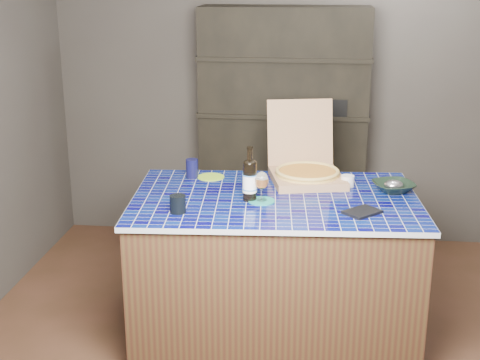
# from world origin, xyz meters

# --- Properties ---
(room) EXTENTS (3.50, 3.50, 3.50)m
(room) POSITION_xyz_m (0.00, 0.00, 1.25)
(room) COLOR brown
(room) RESTS_ON ground
(shelving_unit) EXTENTS (1.20, 0.41, 1.80)m
(shelving_unit) POSITION_xyz_m (0.00, 1.53, 0.90)
(shelving_unit) COLOR black
(shelving_unit) RESTS_ON floor
(kitchen_island) EXTENTS (1.62, 1.09, 0.85)m
(kitchen_island) POSITION_xyz_m (0.03, 0.17, 0.43)
(kitchen_island) COLOR #423019
(kitchen_island) RESTS_ON floor
(pizza_box) EXTENTS (0.50, 0.57, 0.44)m
(pizza_box) POSITION_xyz_m (0.19, 0.49, 0.92)
(pizza_box) COLOR tan
(pizza_box) RESTS_ON kitchen_island
(mead_bottle) EXTENTS (0.08, 0.08, 0.30)m
(mead_bottle) POSITION_xyz_m (-0.10, 0.10, 0.97)
(mead_bottle) COLOR black
(mead_bottle) RESTS_ON kitchen_island
(teal_trivet) EXTENTS (0.14, 0.14, 0.01)m
(teal_trivet) POSITION_xyz_m (-0.04, 0.09, 0.86)
(teal_trivet) COLOR #198677
(teal_trivet) RESTS_ON kitchen_island
(wine_glass) EXTENTS (0.07, 0.07, 0.16)m
(wine_glass) POSITION_xyz_m (-0.04, 0.09, 0.97)
(wine_glass) COLOR white
(wine_glass) RESTS_ON teal_trivet
(tumbler) EXTENTS (0.08, 0.08, 0.09)m
(tumbler) POSITION_xyz_m (-0.45, -0.13, 0.90)
(tumbler) COLOR black
(tumbler) RESTS_ON kitchen_island
(dvd_case) EXTENTS (0.22, 0.22, 0.01)m
(dvd_case) POSITION_xyz_m (0.49, -0.03, 0.86)
(dvd_case) COLOR black
(dvd_case) RESTS_ON kitchen_island
(bowl) EXTENTS (0.29, 0.29, 0.05)m
(bowl) POSITION_xyz_m (0.68, 0.34, 0.88)
(bowl) COLOR black
(bowl) RESTS_ON kitchen_island
(foil_contents) EXTENTS (0.11, 0.09, 0.05)m
(foil_contents) POSITION_xyz_m (0.68, 0.34, 0.89)
(foil_contents) COLOR #B2B1BD
(foil_contents) RESTS_ON bowl
(white_jar) EXTENTS (0.08, 0.08, 0.06)m
(white_jar) POSITION_xyz_m (0.43, 0.40, 0.89)
(white_jar) COLOR white
(white_jar) RESTS_ON kitchen_island
(navy_cup) EXTENTS (0.07, 0.07, 0.11)m
(navy_cup) POSITION_xyz_m (-0.49, 0.47, 0.91)
(navy_cup) COLOR black
(navy_cup) RESTS_ON kitchen_island
(green_trivet) EXTENTS (0.16, 0.16, 0.01)m
(green_trivet) POSITION_xyz_m (-0.38, 0.49, 0.86)
(green_trivet) COLOR #96CD2B
(green_trivet) RESTS_ON kitchen_island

